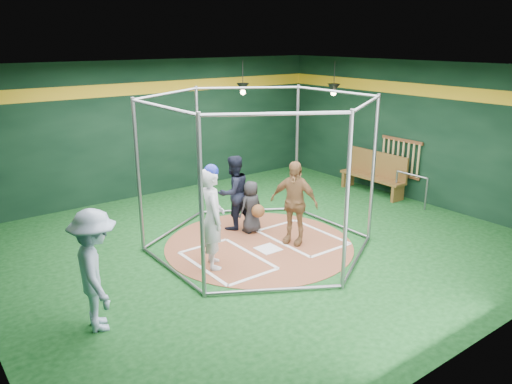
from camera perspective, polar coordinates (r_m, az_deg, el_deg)
room_shell at (r=9.62m, az=0.33°, el=3.59°), size 10.10×9.10×3.53m
clay_disc at (r=10.17m, az=0.34°, el=-6.03°), size 3.80×3.80×0.01m
home_plate at (r=9.95m, az=1.40°, el=-6.51°), size 0.43×0.43×0.01m
batter_box_left at (r=9.48m, az=-3.34°, el=-7.80°), size 1.17×1.77×0.01m
batter_box_right at (r=10.56m, az=5.29°, el=-5.15°), size 1.17×1.77×0.01m
batting_cage at (r=9.68m, az=0.36°, el=2.12°), size 4.05×4.67×3.00m
bat_rack at (r=13.51m, az=16.17°, el=3.84°), size 0.07×1.25×0.98m
pendant_lamp_near at (r=13.61m, az=-1.51°, el=11.83°), size 0.34×0.34×0.90m
pendant_lamp_far at (r=13.57m, az=8.87°, el=11.62°), size 0.34×0.34×0.90m
batter_figure at (r=8.94m, az=-5.01°, el=-2.84°), size 0.66×0.79×1.92m
visitor_leopard at (r=10.00m, az=4.35°, el=-1.21°), size 0.83×1.08×1.71m
catcher_figure at (r=10.61m, az=-0.50°, el=-1.74°), size 0.58×0.59×1.13m
umpire at (r=10.77m, az=-2.57°, el=-0.05°), size 0.85×0.69×1.63m
bystander_blue at (r=7.44m, az=-17.85°, el=-8.53°), size 0.90×1.27×1.80m
dugout_bench at (r=13.73m, az=13.40°, el=2.22°), size 0.45×1.92×1.12m
steel_railing at (r=12.96m, az=17.32°, el=0.84°), size 0.05×0.94×0.81m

